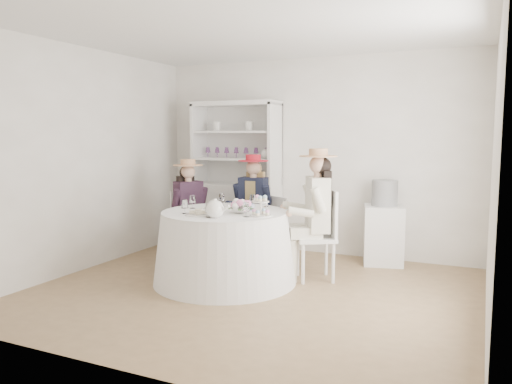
% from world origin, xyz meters
% --- Properties ---
extents(ground, '(4.50, 4.50, 0.00)m').
position_xyz_m(ground, '(0.00, 0.00, 0.00)').
color(ground, brown).
rests_on(ground, ground).
extents(ceiling, '(4.50, 4.50, 0.00)m').
position_xyz_m(ceiling, '(0.00, 0.00, 2.70)').
color(ceiling, white).
rests_on(ceiling, wall_back).
extents(wall_back, '(4.50, 0.00, 4.50)m').
position_xyz_m(wall_back, '(0.00, 2.00, 1.35)').
color(wall_back, silver).
rests_on(wall_back, ground).
extents(wall_front, '(4.50, 0.00, 4.50)m').
position_xyz_m(wall_front, '(0.00, -2.00, 1.35)').
color(wall_front, silver).
rests_on(wall_front, ground).
extents(wall_left, '(0.00, 4.50, 4.50)m').
position_xyz_m(wall_left, '(-2.25, 0.00, 1.35)').
color(wall_left, silver).
rests_on(wall_left, ground).
extents(wall_right, '(0.00, 4.50, 4.50)m').
position_xyz_m(wall_right, '(2.25, 0.00, 1.35)').
color(wall_right, silver).
rests_on(wall_right, ground).
extents(tea_table, '(1.60, 1.60, 0.80)m').
position_xyz_m(tea_table, '(-0.43, 0.19, 0.40)').
color(tea_table, white).
rests_on(tea_table, ground).
extents(hutch, '(1.28, 0.55, 2.12)m').
position_xyz_m(hutch, '(-1.07, 1.77, 0.75)').
color(hutch, silver).
rests_on(hutch, ground).
extents(side_table, '(0.59, 0.59, 0.75)m').
position_xyz_m(side_table, '(1.04, 1.75, 0.38)').
color(side_table, silver).
rests_on(side_table, ground).
extents(hatbox, '(0.40, 0.40, 0.32)m').
position_xyz_m(hatbox, '(1.04, 1.75, 0.91)').
color(hatbox, black).
rests_on(hatbox, side_table).
extents(guest_left, '(0.57, 0.52, 1.34)m').
position_xyz_m(guest_left, '(-1.26, 0.78, 0.75)').
color(guest_left, silver).
rests_on(guest_left, ground).
extents(guest_mid, '(0.50, 0.53, 1.39)m').
position_xyz_m(guest_mid, '(-0.56, 1.21, 0.79)').
color(guest_mid, silver).
rests_on(guest_mid, ground).
extents(guest_right, '(0.64, 0.59, 1.50)m').
position_xyz_m(guest_right, '(0.46, 0.70, 0.84)').
color(guest_right, silver).
rests_on(guest_right, ground).
extents(spare_chair, '(0.49, 0.49, 0.86)m').
position_xyz_m(spare_chair, '(-0.15, 1.31, 0.46)').
color(spare_chair, silver).
rests_on(spare_chair, ground).
extents(teacup_a, '(0.10, 0.10, 0.06)m').
position_xyz_m(teacup_a, '(-0.67, 0.35, 0.83)').
color(teacup_a, white).
rests_on(teacup_a, tea_table).
extents(teacup_b, '(0.08, 0.08, 0.07)m').
position_xyz_m(teacup_b, '(-0.43, 0.48, 0.84)').
color(teacup_b, white).
rests_on(teacup_b, tea_table).
extents(teacup_c, '(0.10, 0.10, 0.07)m').
position_xyz_m(teacup_c, '(-0.18, 0.36, 0.84)').
color(teacup_c, white).
rests_on(teacup_c, tea_table).
extents(flower_bowl, '(0.24, 0.24, 0.05)m').
position_xyz_m(flower_bowl, '(-0.22, 0.15, 0.83)').
color(flower_bowl, white).
rests_on(flower_bowl, tea_table).
extents(flower_arrangement, '(0.21, 0.20, 0.08)m').
position_xyz_m(flower_arrangement, '(-0.20, 0.16, 0.90)').
color(flower_arrangement, pink).
rests_on(flower_arrangement, tea_table).
extents(table_teapot, '(0.27, 0.19, 0.20)m').
position_xyz_m(table_teapot, '(-0.32, -0.21, 0.89)').
color(table_teapot, white).
rests_on(table_teapot, tea_table).
extents(sandwich_plate, '(0.28, 0.28, 0.06)m').
position_xyz_m(sandwich_plate, '(-0.55, -0.16, 0.82)').
color(sandwich_plate, white).
rests_on(sandwich_plate, tea_table).
extents(cupcake_stand, '(0.23, 0.23, 0.21)m').
position_xyz_m(cupcake_stand, '(0.07, 0.07, 0.88)').
color(cupcake_stand, white).
rests_on(cupcake_stand, tea_table).
extents(stemware_set, '(0.94, 0.95, 0.15)m').
position_xyz_m(stemware_set, '(-0.43, 0.19, 0.88)').
color(stemware_set, white).
rests_on(stemware_set, tea_table).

